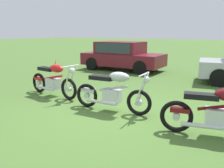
{
  "coord_description": "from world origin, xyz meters",
  "views": [
    {
      "loc": [
        3.08,
        -4.72,
        1.9
      ],
      "look_at": [
        -0.43,
        0.58,
        0.52
      ],
      "focal_mm": 38.44,
      "sensor_mm": 36.0,
      "label": 1
    }
  ],
  "objects": [
    {
      "name": "car_burgundy",
      "position": [
        -3.23,
        5.72,
        0.8
      ],
      "size": [
        4.15,
        2.05,
        1.43
      ],
      "rotation": [
        0.0,
        0.0,
        0.05
      ],
      "color": "maroon",
      "rests_on": "ground"
    },
    {
      "name": "traffic_cone",
      "position": [
        -5.87,
        3.67,
        0.26
      ],
      "size": [
        0.25,
        0.25,
        0.56
      ],
      "color": "#EA590F",
      "rests_on": "ground"
    },
    {
      "name": "motorcycle_red",
      "position": [
        -2.29,
        0.19,
        0.49
      ],
      "size": [
        2.04,
        0.64,
        1.02
      ],
      "rotation": [
        0.0,
        0.0,
        -0.09
      ],
      "color": "black",
      "rests_on": "ground"
    },
    {
      "name": "motorcycle_maroon",
      "position": [
        2.39,
        -0.21,
        0.48
      ],
      "size": [
        1.97,
        0.88,
        1.02
      ],
      "rotation": [
        0.0,
        0.0,
        0.27
      ],
      "color": "black",
      "rests_on": "ground"
    },
    {
      "name": "motorcycle_silver",
      "position": [
        -0.02,
        -0.03,
        0.49
      ],
      "size": [
        2.04,
        0.67,
        1.02
      ],
      "rotation": [
        0.0,
        0.0,
        0.11
      ],
      "color": "black",
      "rests_on": "ground"
    },
    {
      "name": "ground_plane",
      "position": [
        0.0,
        0.0,
        0.0
      ],
      "size": [
        120.0,
        120.0,
        0.0
      ],
      "primitive_type": "plane",
      "color": "#476B2D"
    }
  ]
}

